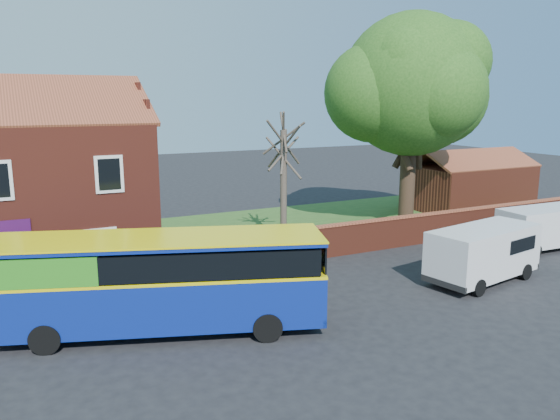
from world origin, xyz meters
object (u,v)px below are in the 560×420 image
large_tree (410,90)px  bus (150,279)px  van_near (483,251)px  van_far (544,226)px

large_tree → bus: bearing=-154.6°
van_near → large_tree: large_tree is taller
bus → van_far: size_ratio=2.19×
bus → van_far: bearing=22.4°
van_near → bus: bearing=165.3°
bus → large_tree: 19.78m
van_near → large_tree: 11.85m
van_near → large_tree: bearing=60.1°
van_far → large_tree: size_ratio=0.40×
bus → van_far: 20.33m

